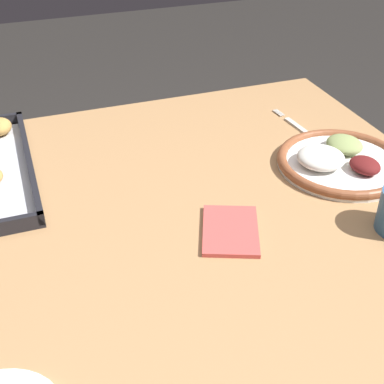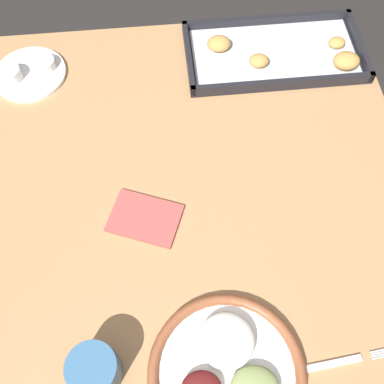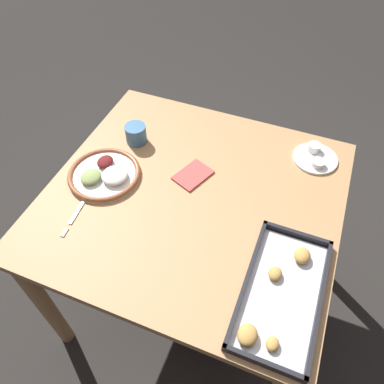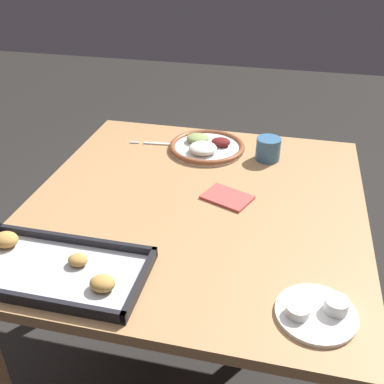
{
  "view_description": "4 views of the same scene",
  "coord_description": "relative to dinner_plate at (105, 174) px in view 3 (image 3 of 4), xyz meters",
  "views": [
    {
      "loc": [
        -0.75,
        0.27,
        1.34
      ],
      "look_at": [
        0.01,
        0.0,
        0.79
      ],
      "focal_mm": 50.0,
      "sensor_mm": 36.0,
      "label": 1
    },
    {
      "loc": [
        -0.03,
        -0.42,
        1.57
      ],
      "look_at": [
        0.01,
        0.0,
        0.79
      ],
      "focal_mm": 42.0,
      "sensor_mm": 36.0,
      "label": 2
    },
    {
      "loc": [
        0.79,
        0.31,
        1.78
      ],
      "look_at": [
        0.01,
        0.0,
        0.79
      ],
      "focal_mm": 35.0,
      "sensor_mm": 36.0,
      "label": 3
    },
    {
      "loc": [
        -0.24,
        1.07,
        1.47
      ],
      "look_at": [
        0.01,
        0.0,
        0.79
      ],
      "focal_mm": 42.0,
      "sensor_mm": 36.0,
      "label": 4
    }
  ],
  "objects": [
    {
      "name": "fork",
      "position": [
        0.17,
        -0.01,
        -0.01
      ],
      "size": [
        0.21,
        0.03,
        0.0
      ],
      "rotation": [
        0.0,
        0.0,
        0.09
      ],
      "color": "silver",
      "rests_on": "dining_table"
    },
    {
      "name": "saucer_plate",
      "position": [
        -0.38,
        0.7,
        -0.0
      ],
      "size": [
        0.17,
        0.17,
        0.04
      ],
      "color": "white",
      "rests_on": "dining_table"
    },
    {
      "name": "ground_plane",
      "position": [
        -0.04,
        0.34,
        -0.77
      ],
      "size": [
        8.0,
        8.0,
        0.0
      ],
      "primitive_type": "plane",
      "color": "#282623"
    },
    {
      "name": "baking_tray",
      "position": [
        0.22,
        0.71,
        -0.0
      ],
      "size": [
        0.43,
        0.22,
        0.04
      ],
      "color": "black",
      "rests_on": "dining_table"
    },
    {
      "name": "dinner_plate",
      "position": [
        0.0,
        0.0,
        0.0
      ],
      "size": [
        0.27,
        0.27,
        0.05
      ],
      "color": "white",
      "rests_on": "dining_table"
    },
    {
      "name": "dining_table",
      "position": [
        -0.04,
        0.34,
        -0.13
      ],
      "size": [
        0.96,
        1.02,
        0.76
      ],
      "color": "#AD7F51",
      "rests_on": "ground_plane"
    },
    {
      "name": "drinking_cup",
      "position": [
        -0.22,
        0.02,
        0.02
      ],
      "size": [
        0.08,
        0.08,
        0.08
      ],
      "color": "#38668E",
      "rests_on": "dining_table"
    },
    {
      "name": "napkin",
      "position": [
        -0.12,
        0.3,
        -0.01
      ],
      "size": [
        0.16,
        0.14,
        0.01
      ],
      "color": "#CC4C47",
      "rests_on": "dining_table"
    }
  ]
}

